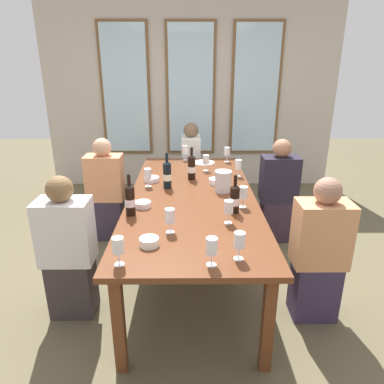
{
  "coord_description": "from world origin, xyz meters",
  "views": [
    {
      "loc": [
        -0.02,
        -2.89,
        1.84
      ],
      "look_at": [
        0.0,
        -0.06,
        0.79
      ],
      "focal_mm": 32.99,
      "sensor_mm": 36.0,
      "label": 1
    }
  ],
  "objects_px": {
    "wine_glass_0": "(212,246)",
    "wine_glass_10": "(239,241)",
    "tasting_bowl_3": "(152,179)",
    "wine_glass_4": "(185,150)",
    "white_plate_0": "(204,163)",
    "wine_bottle_1": "(130,200)",
    "seated_person_3": "(319,254)",
    "wine_glass_1": "(170,217)",
    "seated_person_2": "(68,252)",
    "wine_glass_3": "(206,160)",
    "metal_pitcher": "(223,181)",
    "wine_glass_9": "(238,165)",
    "seated_person_4": "(191,167)",
    "wine_bottle_3": "(191,167)",
    "wine_glass_8": "(118,246)",
    "wine_glass_5": "(229,208)",
    "tasting_bowl_2": "(149,242)",
    "dining_table": "(192,202)",
    "tasting_bowl_0": "(143,204)",
    "tasting_bowl_1": "(216,181)",
    "seated_person_0": "(106,192)",
    "seated_person_1": "(278,194)",
    "wine_glass_6": "(148,175)",
    "wine_bottle_2": "(167,175)",
    "wine_bottle_0": "(235,198)",
    "wine_glass_2": "(227,152)",
    "wine_glass_7": "(243,194)"
  },
  "relations": [
    {
      "from": "wine_glass_8",
      "to": "wine_glass_6",
      "type": "bearing_deg",
      "value": 89.19
    },
    {
      "from": "seated_person_2",
      "to": "wine_glass_3",
      "type": "bearing_deg",
      "value": 51.23
    },
    {
      "from": "wine_bottle_3",
      "to": "tasting_bowl_2",
      "type": "relative_size",
      "value": 2.56
    },
    {
      "from": "wine_glass_0",
      "to": "seated_person_1",
      "type": "xyz_separation_m",
      "value": [
        0.81,
        1.73,
        -0.34
      ]
    },
    {
      "from": "dining_table",
      "to": "metal_pitcher",
      "type": "bearing_deg",
      "value": 19.27
    },
    {
      "from": "wine_bottle_2",
      "to": "wine_bottle_0",
      "type": "bearing_deg",
      "value": -45.79
    },
    {
      "from": "white_plate_0",
      "to": "wine_glass_9",
      "type": "bearing_deg",
      "value": -56.92
    },
    {
      "from": "seated_person_3",
      "to": "seated_person_0",
      "type": "bearing_deg",
      "value": 144.43
    },
    {
      "from": "wine_glass_5",
      "to": "wine_glass_7",
      "type": "relative_size",
      "value": 1.0
    },
    {
      "from": "wine_glass_10",
      "to": "seated_person_2",
      "type": "distance_m",
      "value": 1.32
    },
    {
      "from": "wine_bottle_0",
      "to": "seated_person_1",
      "type": "distance_m",
      "value": 1.18
    },
    {
      "from": "wine_bottle_3",
      "to": "wine_glass_6",
      "type": "height_order",
      "value": "wine_bottle_3"
    },
    {
      "from": "dining_table",
      "to": "metal_pitcher",
      "type": "xyz_separation_m",
      "value": [
        0.28,
        0.1,
        0.16
      ]
    },
    {
      "from": "metal_pitcher",
      "to": "wine_bottle_3",
      "type": "bearing_deg",
      "value": 128.49
    },
    {
      "from": "white_plate_0",
      "to": "wine_glass_4",
      "type": "height_order",
      "value": "wine_glass_4"
    },
    {
      "from": "wine_bottle_2",
      "to": "metal_pitcher",
      "type": "bearing_deg",
      "value": -10.99
    },
    {
      "from": "white_plate_0",
      "to": "tasting_bowl_1",
      "type": "xyz_separation_m",
      "value": [
        0.08,
        -0.74,
        0.02
      ]
    },
    {
      "from": "tasting_bowl_1",
      "to": "seated_person_3",
      "type": "bearing_deg",
      "value": -54.26
    },
    {
      "from": "white_plate_0",
      "to": "wine_bottle_1",
      "type": "bearing_deg",
      "value": -112.88
    },
    {
      "from": "wine_glass_9",
      "to": "metal_pitcher",
      "type": "bearing_deg",
      "value": -113.84
    },
    {
      "from": "wine_glass_4",
      "to": "wine_glass_7",
      "type": "relative_size",
      "value": 1.0
    },
    {
      "from": "wine_glass_4",
      "to": "wine_glass_8",
      "type": "height_order",
      "value": "same"
    },
    {
      "from": "metal_pitcher",
      "to": "wine_glass_9",
      "type": "xyz_separation_m",
      "value": [
        0.19,
        0.44,
        0.03
      ]
    },
    {
      "from": "wine_glass_3",
      "to": "wine_glass_5",
      "type": "bearing_deg",
      "value": -85.44
    },
    {
      "from": "white_plate_0",
      "to": "wine_glass_8",
      "type": "xyz_separation_m",
      "value": [
        -0.57,
        -2.17,
        0.12
      ]
    },
    {
      "from": "wine_glass_0",
      "to": "wine_glass_10",
      "type": "height_order",
      "value": "same"
    },
    {
      "from": "wine_glass_4",
      "to": "seated_person_1",
      "type": "bearing_deg",
      "value": -30.35
    },
    {
      "from": "dining_table",
      "to": "tasting_bowl_0",
      "type": "bearing_deg",
      "value": -145.87
    },
    {
      "from": "wine_glass_2",
      "to": "tasting_bowl_1",
      "type": "bearing_deg",
      "value": -103.29
    },
    {
      "from": "metal_pitcher",
      "to": "tasting_bowl_2",
      "type": "relative_size",
      "value": 1.51
    },
    {
      "from": "wine_glass_2",
      "to": "wine_glass_9",
      "type": "xyz_separation_m",
      "value": [
        0.06,
        -0.55,
        0.0
      ]
    },
    {
      "from": "wine_glass_0",
      "to": "seated_person_3",
      "type": "height_order",
      "value": "seated_person_3"
    },
    {
      "from": "tasting_bowl_1",
      "to": "seated_person_2",
      "type": "distance_m",
      "value": 1.48
    },
    {
      "from": "seated_person_0",
      "to": "seated_person_4",
      "type": "relative_size",
      "value": 1.0
    },
    {
      "from": "wine_glass_1",
      "to": "seated_person_2",
      "type": "relative_size",
      "value": 0.16
    },
    {
      "from": "dining_table",
      "to": "metal_pitcher",
      "type": "height_order",
      "value": "metal_pitcher"
    },
    {
      "from": "dining_table",
      "to": "wine_glass_6",
      "type": "bearing_deg",
      "value": 150.22
    },
    {
      "from": "dining_table",
      "to": "white_plate_0",
      "type": "xyz_separation_m",
      "value": [
        0.14,
        1.04,
        0.07
      ]
    },
    {
      "from": "wine_glass_0",
      "to": "white_plate_0",
      "type": "bearing_deg",
      "value": 88.9
    },
    {
      "from": "seated_person_2",
      "to": "wine_glass_2",
      "type": "bearing_deg",
      "value": 51.74
    },
    {
      "from": "wine_glass_8",
      "to": "seated_person_2",
      "type": "bearing_deg",
      "value": 133.14
    },
    {
      "from": "wine_glass_7",
      "to": "seated_person_0",
      "type": "distance_m",
      "value": 1.65
    },
    {
      "from": "tasting_bowl_1",
      "to": "tasting_bowl_2",
      "type": "distance_m",
      "value": 1.31
    },
    {
      "from": "seated_person_2",
      "to": "seated_person_4",
      "type": "height_order",
      "value": "same"
    },
    {
      "from": "wine_glass_8",
      "to": "wine_glass_5",
      "type": "bearing_deg",
      "value": 39.01
    },
    {
      "from": "dining_table",
      "to": "wine_bottle_3",
      "type": "bearing_deg",
      "value": 90.63
    },
    {
      "from": "tasting_bowl_3",
      "to": "wine_glass_4",
      "type": "relative_size",
      "value": 0.85
    },
    {
      "from": "wine_glass_6",
      "to": "seated_person_4",
      "type": "relative_size",
      "value": 0.16
    },
    {
      "from": "white_plate_0",
      "to": "seated_person_3",
      "type": "bearing_deg",
      "value": -65.49
    },
    {
      "from": "wine_bottle_1",
      "to": "wine_glass_4",
      "type": "bearing_deg",
      "value": 76.08
    }
  ]
}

